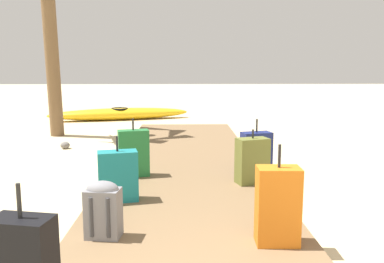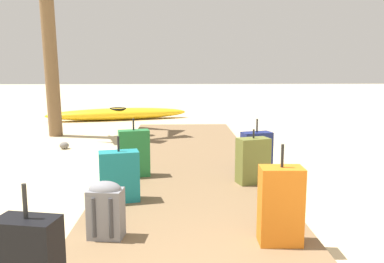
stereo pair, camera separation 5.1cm
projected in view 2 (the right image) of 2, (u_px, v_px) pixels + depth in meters
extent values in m
plane|color=#D1BA8C|center=(188.00, 194.00, 4.91)|extent=(60.00, 60.00, 0.00)
cube|color=brown|center=(187.00, 172.00, 5.79)|extent=(2.14, 9.03, 0.08)
cube|color=#197A7F|center=(119.00, 176.00, 4.39)|extent=(0.46, 0.30, 0.55)
cylinder|color=black|center=(118.00, 144.00, 4.33)|extent=(0.02, 0.02, 0.16)
cube|color=slate|center=(106.00, 214.00, 3.46)|extent=(0.31, 0.23, 0.42)
ellipsoid|color=slate|center=(105.00, 190.00, 3.43)|extent=(0.30, 0.22, 0.14)
cylinder|color=#3A3A3D|center=(94.00, 217.00, 3.37)|extent=(0.04, 0.04, 0.34)
cylinder|color=#3A3A3D|center=(111.00, 218.00, 3.36)|extent=(0.04, 0.04, 0.34)
cube|color=navy|center=(256.00, 152.00, 5.67)|extent=(0.45, 0.32, 0.55)
cylinder|color=black|center=(257.00, 126.00, 5.61)|extent=(0.02, 0.02, 0.18)
cube|color=olive|center=(253.00, 161.00, 5.07)|extent=(0.43, 0.32, 0.57)
cylinder|color=black|center=(254.00, 134.00, 5.02)|extent=(0.02, 0.02, 0.11)
cube|color=orange|center=(281.00, 206.00, 3.33)|extent=(0.35, 0.23, 0.64)
cylinder|color=black|center=(282.00, 156.00, 3.27)|extent=(0.02, 0.02, 0.19)
cube|color=#237538|center=(134.00, 153.00, 5.38)|extent=(0.43, 0.27, 0.62)
cylinder|color=black|center=(133.00, 124.00, 5.32)|extent=(0.02, 0.02, 0.15)
cylinder|color=black|center=(25.00, 201.00, 2.14)|extent=(0.02, 0.02, 0.19)
cylinder|color=brown|center=(49.00, 33.00, 8.56)|extent=(0.29, 0.55, 4.45)
ellipsoid|color=gold|center=(118.00, 114.00, 11.68)|extent=(4.02, 1.62, 0.33)
torus|color=black|center=(118.00, 109.00, 11.65)|extent=(0.60, 0.60, 0.05)
ellipsoid|color=slate|center=(64.00, 145.00, 7.59)|extent=(0.23, 0.23, 0.13)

